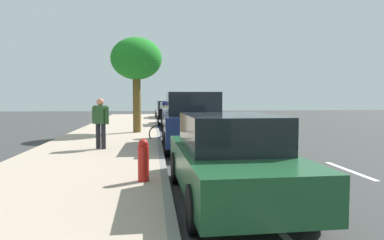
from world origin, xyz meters
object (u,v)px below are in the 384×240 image
Objects in this scene: pedestrian_on_phone at (101,120)px; fire_hydrant at (143,160)px; parked_suv_dark_blue_mid at (191,120)px; parked_sedan_green_far at (230,158)px; street_tree_near_cyclist at (136,60)px; cyclist_with_backpack at (164,117)px; parked_sedan_white_second at (174,115)px; parked_sedan_silver_nearest at (167,110)px; bicycle_at_curb at (170,133)px.

pedestrian_on_phone is 1.93× the size of fire_hydrant.
parked_suv_dark_blue_mid is 6.23m from parked_sedan_green_far.
street_tree_near_cyclist reaches higher than parked_sedan_green_far.
parked_sedan_green_far is 2.73× the size of pedestrian_on_phone.
cyclist_with_backpack is at bearing -125.80° from pedestrian_on_phone.
street_tree_near_cyclist is at bearing -86.75° from fire_hydrant.
street_tree_near_cyclist is at bearing 65.84° from parked_sedan_white_second.
parked_sedan_white_second is (-0.15, 7.40, 0.00)m from parked_sedan_silver_nearest.
parked_sedan_white_second is at bearing -89.83° from parked_suv_dark_blue_mid.
cyclist_with_backpack is (0.23, -0.45, 0.64)m from bicycle_at_curb.
parked_sedan_green_far is at bearing 148.97° from fire_hydrant.
cyclist_with_backpack is at bearing 118.10° from street_tree_near_cyclist.
parked_suv_dark_blue_mid is at bearing 90.62° from parked_sedan_silver_nearest.
parked_sedan_silver_nearest is 1.00× the size of parked_sedan_green_far.
pedestrian_on_phone reaches higher than parked_sedan_green_far.
parked_sedan_green_far is at bearing 119.08° from pedestrian_on_phone.
parked_suv_dark_blue_mid is 2.91× the size of pedestrian_on_phone.
fire_hydrant is (0.67, 7.45, -0.43)m from cyclist_with_backpack.
parked_sedan_silver_nearest is at bearing -99.30° from pedestrian_on_phone.
fire_hydrant is (1.35, 21.71, -0.16)m from parked_sedan_silver_nearest.
pedestrian_on_phone is at bearing 73.18° from parked_sedan_white_second.
pedestrian_on_phone is (2.14, 2.97, 0.06)m from cyclist_with_backpack.
cyclist_with_backpack is at bearing -95.13° from fire_hydrant.
street_tree_near_cyclist is (1.45, -2.74, 3.19)m from bicycle_at_curb.
parked_suv_dark_blue_mid is 3.11m from pedestrian_on_phone.
parked_sedan_white_second is 10.28m from pedestrian_on_phone.
parked_sedan_green_far is at bearing 94.61° from bicycle_at_curb.
parked_sedan_silver_nearest is 21.75m from fire_hydrant.
cyclist_with_backpack reaches higher than parked_sedan_white_second.
parked_suv_dark_blue_mid is (-0.03, 9.02, 0.27)m from parked_sedan_white_second.
street_tree_near_cyclist reaches higher than pedestrian_on_phone.
fire_hydrant is (1.50, 14.32, -0.16)m from parked_sedan_white_second.
parked_sedan_silver_nearest and parked_sedan_white_second have the same top height.
cyclist_with_backpack is 0.38× the size of street_tree_near_cyclist.
bicycle_at_curb is at bearing 117.86° from street_tree_near_cyclist.
parked_suv_dark_blue_mid is 2.31m from cyclist_with_backpack.
parked_sedan_green_far is 7.95m from bicycle_at_curb.
parked_sedan_white_second is 7.35m from bicycle_at_curb.
street_tree_near_cyclist is (2.08, -4.44, 2.54)m from parked_suv_dark_blue_mid.
cyclist_with_backpack is 1.03× the size of pedestrian_on_phone.
pedestrian_on_phone is (3.00, -5.40, 0.33)m from parked_sedan_green_far.
parked_sedan_white_second reaches higher than fire_hydrant.
street_tree_near_cyclist is at bearing -62.14° from bicycle_at_curb.
parked_suv_dark_blue_mid reaches higher than parked_sedan_white_second.
parked_sedan_white_second is 2.69× the size of cyclist_with_backpack.
cyclist_with_backpack is 3.64m from street_tree_near_cyclist.
bicycle_at_curb is at bearing -69.58° from parked_suv_dark_blue_mid.
parked_sedan_white_second is 0.95× the size of parked_suv_dark_blue_mid.
street_tree_near_cyclist is 5.89m from pedestrian_on_phone.
bicycle_at_curb is 4.45m from street_tree_near_cyclist.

